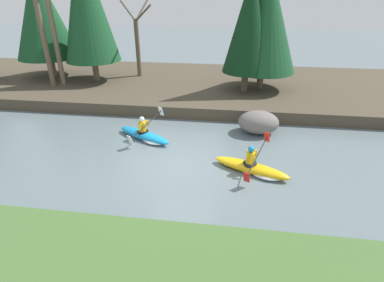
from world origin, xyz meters
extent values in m
plane|color=slate|center=(0.00, 0.00, 0.00)|extent=(90.00, 90.00, 0.00)
cube|color=#4C4233|center=(0.00, 9.26, 0.30)|extent=(44.00, 9.75, 0.60)
cylinder|color=#7A664C|center=(-10.06, 9.19, 1.21)|extent=(0.36, 0.36, 1.22)
cone|color=#194C28|center=(-10.06, 9.19, 4.43)|extent=(3.78, 3.78, 5.23)
cylinder|color=brown|center=(-6.79, 8.54, 1.22)|extent=(0.36, 0.36, 1.25)
cone|color=#194C28|center=(-6.79, 8.54, 5.11)|extent=(3.26, 3.26, 6.53)
cylinder|color=brown|center=(2.35, 7.60, 1.14)|extent=(0.36, 0.36, 1.08)
cone|color=#0F3319|center=(2.35, 7.60, 4.20)|extent=(2.57, 2.57, 5.04)
cylinder|color=brown|center=(3.24, 8.22, 1.11)|extent=(0.36, 0.36, 1.01)
cone|color=#194C28|center=(3.24, 8.22, 4.21)|extent=(3.62, 3.62, 5.19)
cylinder|color=brown|center=(-8.86, 7.06, 3.23)|extent=(0.28, 0.28, 5.26)
cylinder|color=#7A664C|center=(-8.45, 7.49, 3.22)|extent=(0.28, 0.28, 5.24)
cylinder|color=brown|center=(-4.46, 10.06, 2.37)|extent=(0.28, 0.28, 3.53)
cylinder|color=brown|center=(-5.07, 10.57, 4.54)|extent=(1.34, 1.15, 1.20)
cylinder|color=brown|center=(-3.81, 9.52, 4.47)|extent=(1.40, 1.20, 1.07)
cylinder|color=brown|center=(-4.20, 10.76, 4.61)|extent=(0.64, 1.50, 1.33)
ellipsoid|color=yellow|center=(2.48, 0.02, 0.17)|extent=(2.73, 1.58, 0.34)
cone|color=yellow|center=(3.63, -0.45, 0.19)|extent=(0.40, 0.32, 0.20)
cylinder|color=black|center=(2.44, 0.04, 0.31)|extent=(0.63, 0.63, 0.08)
cylinder|color=yellow|center=(2.44, 0.04, 0.56)|extent=(0.39, 0.39, 0.42)
sphere|color=#1E89D1|center=(2.44, 0.04, 0.89)|extent=(0.30, 0.30, 0.23)
cylinder|color=yellow|center=(2.62, 0.22, 0.65)|extent=(0.17, 0.24, 0.35)
cylinder|color=yellow|center=(2.44, -0.22, 0.65)|extent=(0.17, 0.24, 0.35)
cylinder|color=black|center=(2.65, -0.05, 0.69)|extent=(0.76, 1.78, 0.65)
cube|color=red|center=(3.01, 0.83, 1.00)|extent=(0.25, 0.22, 0.41)
cube|color=red|center=(2.29, -0.93, 0.38)|extent=(0.25, 0.22, 0.41)
ellipsoid|color=white|center=(2.99, -0.19, 0.09)|extent=(1.28, 1.06, 0.18)
ellipsoid|color=#1993D6|center=(-1.94, 2.06, 0.17)|extent=(2.67, 1.79, 0.34)
cone|color=#1993D6|center=(-0.84, 1.48, 0.19)|extent=(0.40, 0.34, 0.20)
cylinder|color=black|center=(-1.98, 2.08, 0.31)|extent=(0.65, 0.65, 0.08)
cylinder|color=yellow|center=(-1.98, 2.08, 0.56)|extent=(0.41, 0.41, 0.42)
sphere|color=white|center=(-1.98, 2.08, 0.89)|extent=(0.31, 0.31, 0.23)
cylinder|color=yellow|center=(-1.78, 2.25, 0.65)|extent=(0.18, 0.24, 0.35)
cylinder|color=yellow|center=(-2.01, 1.82, 0.65)|extent=(0.18, 0.24, 0.35)
cylinder|color=black|center=(-1.78, 1.98, 0.69)|extent=(0.93, 1.71, 0.65)
cube|color=white|center=(-1.34, 2.82, 1.00)|extent=(0.25, 0.23, 0.41)
cube|color=white|center=(-2.23, 1.13, 0.38)|extent=(0.25, 0.23, 0.41)
ellipsoid|color=white|center=(-1.45, 1.80, 0.09)|extent=(1.30, 1.13, 0.18)
ellipsoid|color=slate|center=(2.91, 3.35, 0.50)|extent=(1.77, 1.38, 1.00)
camera|label=1|loc=(1.64, -9.05, 5.71)|focal=28.00mm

